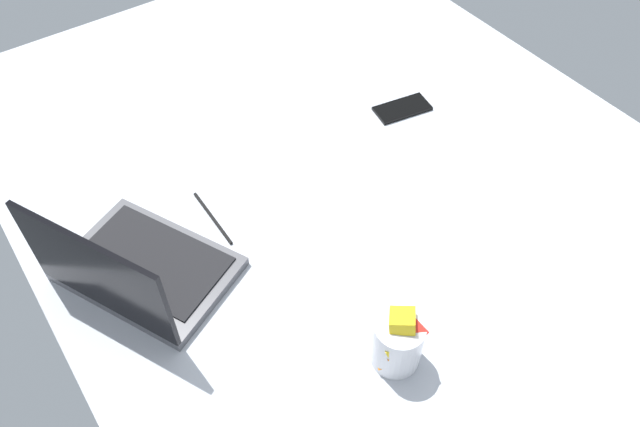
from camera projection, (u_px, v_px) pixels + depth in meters
bed_mattress at (338, 192)px, 154.93cm from camera, size 180.00×140.00×18.00cm
laptop at (135, 269)px, 123.47cm from camera, size 39.70×34.99×23.00cm
snack_cup at (397, 342)px, 111.44cm from camera, size 9.00×9.14×14.25cm
cell_phone at (402, 108)px, 160.83cm from camera, size 9.16×14.98×0.80cm
charger_cable at (213, 218)px, 137.37cm from camera, size 17.01×0.97×0.60cm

